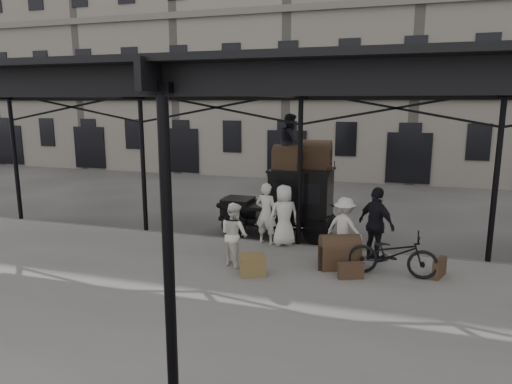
# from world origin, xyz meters

# --- Properties ---
(ground) EXTENTS (120.00, 120.00, 0.00)m
(ground) POSITION_xyz_m (0.00, 0.00, 0.00)
(ground) COLOR #383533
(ground) RESTS_ON ground
(platform) EXTENTS (28.00, 8.00, 0.15)m
(platform) POSITION_xyz_m (0.00, -2.00, 0.07)
(platform) COLOR slate
(platform) RESTS_ON ground
(canopy) EXTENTS (22.50, 9.00, 4.74)m
(canopy) POSITION_xyz_m (0.00, -1.72, 4.60)
(canopy) COLOR black
(canopy) RESTS_ON ground
(building_frontage) EXTENTS (64.00, 8.00, 14.00)m
(building_frontage) POSITION_xyz_m (0.00, 18.00, 7.00)
(building_frontage) COLOR slate
(building_frontage) RESTS_ON ground
(taxi) EXTENTS (3.65, 1.55, 2.18)m
(taxi) POSITION_xyz_m (-0.50, 3.22, 1.20)
(taxi) COLOR black
(taxi) RESTS_ON ground
(porter_left) EXTENTS (0.72, 0.53, 1.80)m
(porter_left) POSITION_xyz_m (-0.91, 1.78, 1.05)
(porter_left) COLOR beige
(porter_left) RESTS_ON platform
(porter_midleft) EXTENTS (0.99, 0.94, 1.61)m
(porter_midleft) POSITION_xyz_m (-1.19, -0.17, 0.95)
(porter_midleft) COLOR silver
(porter_midleft) RESTS_ON platform
(porter_centre) EXTENTS (1.03, 0.93, 1.76)m
(porter_centre) POSITION_xyz_m (-0.39, 1.80, 1.03)
(porter_centre) COLOR silver
(porter_centre) RESTS_ON platform
(porter_official) EXTENTS (1.17, 1.09, 1.94)m
(porter_official) POSITION_xyz_m (2.19, 1.20, 1.12)
(porter_official) COLOR black
(porter_official) RESTS_ON platform
(porter_right) EXTENTS (1.19, 0.97, 1.60)m
(porter_right) POSITION_xyz_m (1.37, 1.32, 0.95)
(porter_right) COLOR silver
(porter_right) RESTS_ON platform
(bicycle) EXTENTS (2.07, 0.72, 1.09)m
(bicycle) POSITION_xyz_m (2.62, 0.23, 0.69)
(bicycle) COLOR black
(bicycle) RESTS_ON platform
(porter_roof) EXTENTS (0.75, 0.91, 1.69)m
(porter_roof) POSITION_xyz_m (-0.53, 3.12, 3.02)
(porter_roof) COLOR black
(porter_roof) RESTS_ON taxi
(steamer_trunk_roof_near) EXTENTS (0.93, 0.63, 0.64)m
(steamer_trunk_roof_near) POSITION_xyz_m (-0.58, 2.97, 2.50)
(steamer_trunk_roof_near) COLOR #4B3023
(steamer_trunk_roof_near) RESTS_ON taxi
(steamer_trunk_roof_far) EXTENTS (1.01, 0.62, 0.74)m
(steamer_trunk_roof_far) POSITION_xyz_m (0.17, 3.42, 2.55)
(steamer_trunk_roof_far) COLOR #4B3023
(steamer_trunk_roof_far) RESTS_ON taxi
(steamer_trunk_platform) EXTENTS (1.11, 0.89, 0.71)m
(steamer_trunk_platform) POSITION_xyz_m (1.37, 0.41, 0.50)
(steamer_trunk_platform) COLOR #4B3023
(steamer_trunk_platform) RESTS_ON platform
(wicker_hamper) EXTENTS (0.73, 0.65, 0.50)m
(wicker_hamper) POSITION_xyz_m (-0.55, -0.70, 0.40)
(wicker_hamper) COLOR olive
(wicker_hamper) RESTS_ON platform
(suitcase_upright) EXTENTS (0.36, 0.61, 0.45)m
(suitcase_upright) POSITION_xyz_m (3.70, 0.46, 0.38)
(suitcase_upright) COLOR #4B3023
(suitcase_upright) RESTS_ON platform
(suitcase_flat) EXTENTS (0.61, 0.37, 0.40)m
(suitcase_flat) POSITION_xyz_m (1.72, -0.26, 0.35)
(suitcase_flat) COLOR #4B3023
(suitcase_flat) RESTS_ON platform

